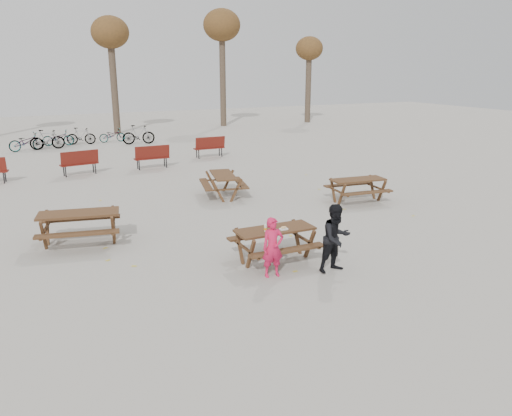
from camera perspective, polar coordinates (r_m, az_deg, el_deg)
name	(u,v)px	position (r m, az deg, el deg)	size (l,w,h in m)	color
ground	(275,260)	(11.58, 2.14, -5.99)	(80.00, 80.00, 0.00)	gray
main_picnic_table	(275,236)	(11.38, 2.17, -3.25)	(1.80, 1.45, 0.78)	#351E13
food_tray	(284,229)	(11.23, 3.17, -2.42)	(0.18, 0.11, 0.04)	white
bread_roll	(284,227)	(11.21, 3.18, -2.21)	(0.14, 0.06, 0.05)	tan
soda_bottle	(265,228)	(11.09, 1.09, -2.33)	(0.07, 0.07, 0.17)	silver
child	(273,247)	(10.52, 1.93, -4.52)	(0.47, 0.31, 1.30)	#CD1946
adult	(336,238)	(10.88, 9.13, -3.42)	(0.73, 0.57, 1.51)	black
picnic_table_east	(357,190)	(16.76, 11.52, 2.01)	(1.78, 1.43, 0.77)	#351E13
picnic_table_north	(80,228)	(13.21, -19.48, -2.22)	(1.93, 1.56, 0.83)	#351E13
picnic_table_far	(223,185)	(17.12, -3.75, 2.60)	(1.80, 1.45, 0.77)	#351E13
park_bench_row	(114,158)	(22.30, -15.91, 5.49)	(11.21, 2.36, 1.03)	maroon
bicycle_row	(76,138)	(29.71, -19.87, 7.57)	(7.76, 2.20, 1.09)	black
tree_row	(107,36)	(35.21, -16.68, 18.34)	(32.17, 3.52, 8.26)	#382B21
fallen_leaves	(249,227)	(13.90, -0.80, -2.18)	(11.00, 11.00, 0.01)	gold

